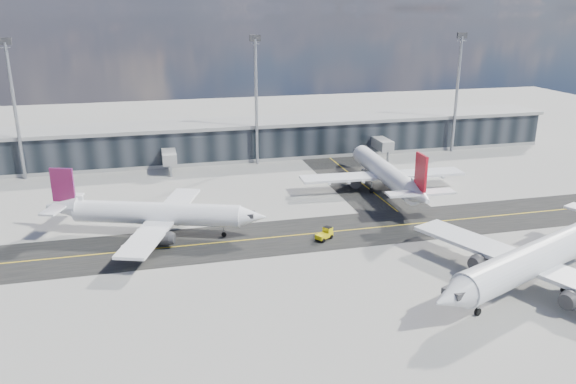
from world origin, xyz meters
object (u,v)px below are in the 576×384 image
Objects in this scene: service_van at (371,172)px; airliner_near at (543,255)px; baggage_tug at (325,234)px; airliner_redtail at (386,173)px; airliner_af at (154,214)px.

airliner_near is at bearing -93.85° from service_van.
service_van is (20.22, 31.05, -0.20)m from baggage_tug.
airliner_redtail is at bearing -17.10° from airliner_near.
airliner_near is (3.98, -41.14, 0.31)m from airliner_redtail.
service_van is (45.92, 22.48, -2.76)m from airliner_af.
airliner_af is 0.86× the size of airliner_near.
airliner_redtail is at bearing 102.99° from baggage_tug.
airliner_af is 0.89× the size of airliner_redtail.
airliner_near reaches higher than airliner_af.
airliner_redtail is 0.96× the size of airliner_near.
airliner_af is 45.80m from airliner_redtail.
baggage_tug is (25.70, -8.57, -2.56)m from airliner_af.
airliner_af is 51.20m from service_van.
airliner_af is 56.72m from airliner_near.
baggage_tug is at bearing 91.20° from airliner_af.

